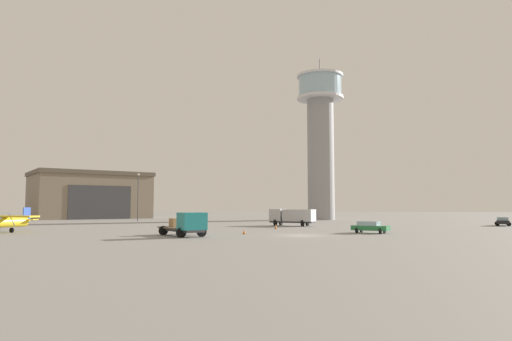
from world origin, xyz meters
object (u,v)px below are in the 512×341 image
truck_flatbed_teal (186,225)px  car_black (503,221)px  airplane_yellow (4,221)px  traffic_cone_near_right (244,231)px  truck_box_silver (292,216)px  traffic_cone_near_left (276,226)px  light_post_west (138,193)px  car_green (370,227)px  control_tower (320,133)px

truck_flatbed_teal → car_black: size_ratio=1.58×
airplane_yellow → traffic_cone_near_right: size_ratio=16.38×
airplane_yellow → truck_box_silver: airplane_yellow is taller
truck_flatbed_teal → traffic_cone_near_left: size_ratio=11.04×
truck_flatbed_teal → light_post_west: light_post_west is taller
truck_flatbed_teal → traffic_cone_near_right: (5.82, 4.37, -0.92)m
car_green → truck_box_silver: bearing=143.2°
truck_box_silver → control_tower: bearing=-78.6°
control_tower → traffic_cone_near_left: control_tower is taller
control_tower → traffic_cone_near_right: control_tower is taller
control_tower → light_post_west: bearing=-164.8°
truck_box_silver → light_post_west: bearing=-10.1°
traffic_cone_near_left → truck_box_silver: bearing=72.8°
traffic_cone_near_left → light_post_west: bearing=130.7°
truck_box_silver → truck_flatbed_teal: 28.66m
airplane_yellow → light_post_west: bearing=-167.3°
car_black → traffic_cone_near_left: 37.95m
control_tower → car_green: control_tower is taller
traffic_cone_near_left → traffic_cone_near_right: size_ratio=1.10×
traffic_cone_near_left → airplane_yellow: bearing=-163.8°
truck_box_silver → car_green: (7.59, -19.51, -0.81)m
control_tower → truck_flatbed_teal: 66.00m
control_tower → car_black: size_ratio=8.21×
control_tower → car_black: control_tower is taller
car_black → traffic_cone_near_right: size_ratio=7.67×
car_black → light_post_west: 68.19m
light_post_west → traffic_cone_near_right: light_post_west is taller
airplane_yellow → truck_box_silver: bearing=137.1°
truck_box_silver → car_black: 33.57m
truck_flatbed_teal → traffic_cone_near_right: truck_flatbed_teal is taller
truck_box_silver → truck_flatbed_teal: truck_box_silver is taller
truck_box_silver → traffic_cone_near_left: truck_box_silver is taller
car_black → traffic_cone_near_right: car_black is taller
control_tower → traffic_cone_near_left: bearing=-105.5°
car_black → light_post_west: size_ratio=0.46×
light_post_west → truck_box_silver: bearing=-36.5°
truck_flatbed_teal → car_black: bearing=85.9°
airplane_yellow → control_tower: bearing=158.8°
airplane_yellow → traffic_cone_near_left: (32.34, 9.40, -1.06)m
truck_box_silver → car_black: size_ratio=1.60×
airplane_yellow → car_black: airplane_yellow is taller
truck_flatbed_teal → airplane_yellow: bearing=-140.4°
airplane_yellow → car_black: 71.63m
traffic_cone_near_left → traffic_cone_near_right: 12.39m
control_tower → truck_box_silver: bearing=-105.1°
truck_box_silver → light_post_west: size_ratio=0.74×
truck_box_silver → car_green: 20.96m
truck_flatbed_teal → traffic_cone_near_left: 18.86m
airplane_yellow → truck_flatbed_teal: size_ratio=1.35×
car_black → traffic_cone_near_right: (-40.45, -22.06, -0.44)m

